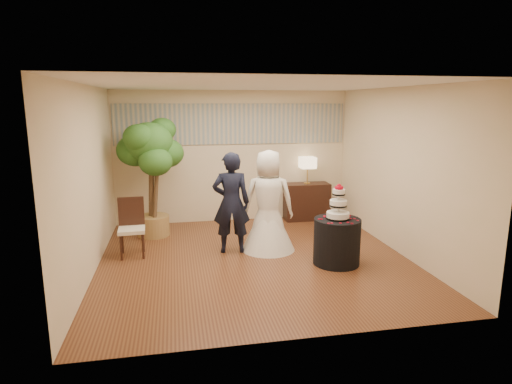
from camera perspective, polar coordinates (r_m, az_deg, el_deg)
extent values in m
cube|color=brown|center=(7.16, -0.18, -8.93)|extent=(5.00, 5.00, 0.00)
cube|color=white|center=(6.71, -0.20, 14.07)|extent=(5.00, 5.00, 0.00)
cube|color=beige|center=(9.24, -3.08, 4.70)|extent=(5.00, 0.06, 2.80)
cube|color=beige|center=(4.41, 5.85, -3.11)|extent=(5.00, 0.06, 2.80)
cube|color=beige|center=(6.80, -21.39, 1.38)|extent=(0.06, 5.00, 2.80)
cube|color=beige|center=(7.66, 18.55, 2.66)|extent=(0.06, 5.00, 2.80)
cube|color=#9FA094|center=(9.16, -3.11, 9.04)|extent=(4.90, 0.02, 0.85)
imported|color=black|center=(7.27, -3.32, -1.45)|extent=(0.68, 0.49, 1.74)
imported|color=white|center=(7.38, 1.67, -1.15)|extent=(1.13, 1.13, 1.76)
cylinder|color=black|center=(6.98, 10.72, -6.49)|extent=(0.83, 0.83, 0.74)
cube|color=black|center=(9.50, 6.77, -1.26)|extent=(0.98, 0.45, 0.81)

